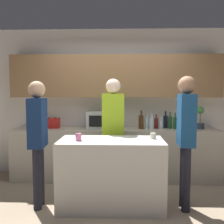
% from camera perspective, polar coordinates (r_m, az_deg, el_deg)
% --- Properties ---
extents(ground_plane, '(14.00, 14.00, 0.00)m').
position_cam_1_polar(ground_plane, '(3.57, 0.11, -21.41)').
color(ground_plane, gray).
extents(back_wall, '(6.40, 0.40, 2.70)m').
position_cam_1_polar(back_wall, '(4.86, 0.80, 4.30)').
color(back_wall, silver).
rests_on(back_wall, ground_plane).
extents(back_counter, '(3.60, 0.62, 0.90)m').
position_cam_1_polar(back_counter, '(4.73, 0.71, -9.04)').
color(back_counter, '#B7AD99').
rests_on(back_counter, ground_plane).
extents(kitchen_island, '(1.39, 0.69, 0.92)m').
position_cam_1_polar(kitchen_island, '(3.62, -0.15, -13.18)').
color(kitchen_island, beige).
rests_on(kitchen_island, ground_plane).
extents(microwave, '(0.52, 0.39, 0.30)m').
position_cam_1_polar(microwave, '(4.67, -2.23, -1.74)').
color(microwave, '#B7BABC').
rests_on(microwave, back_counter).
extents(toaster, '(0.26, 0.16, 0.18)m').
position_cam_1_polar(toaster, '(4.83, -12.89, -2.36)').
color(toaster, '#B21E19').
rests_on(toaster, back_counter).
extents(potted_plant, '(0.14, 0.14, 0.39)m').
position_cam_1_polar(potted_plant, '(4.86, 18.66, -1.17)').
color(potted_plant, '#333D4C').
rests_on(potted_plant, back_counter).
extents(bottle_0, '(0.09, 0.09, 0.33)m').
position_cam_1_polar(bottle_0, '(4.62, 6.35, -2.14)').
color(bottle_0, '#472814').
rests_on(bottle_0, back_counter).
extents(bottle_1, '(0.07, 0.07, 0.28)m').
position_cam_1_polar(bottle_1, '(4.66, 7.62, -2.35)').
color(bottle_1, silver).
rests_on(bottle_1, back_counter).
extents(bottle_2, '(0.08, 0.08, 0.28)m').
position_cam_1_polar(bottle_2, '(4.60, 8.65, -2.44)').
color(bottle_2, silver).
rests_on(bottle_2, back_counter).
extents(bottle_3, '(0.08, 0.08, 0.25)m').
position_cam_1_polar(bottle_3, '(4.73, 9.58, -2.39)').
color(bottle_3, maroon).
rests_on(bottle_3, back_counter).
extents(bottle_4, '(0.07, 0.07, 0.23)m').
position_cam_1_polar(bottle_4, '(4.68, 10.67, -2.59)').
color(bottle_4, silver).
rests_on(bottle_4, back_counter).
extents(bottle_5, '(0.08, 0.08, 0.31)m').
position_cam_1_polar(bottle_5, '(4.80, 11.56, -2.06)').
color(bottle_5, black).
rests_on(bottle_5, back_counter).
extents(bottle_6, '(0.07, 0.07, 0.29)m').
position_cam_1_polar(bottle_6, '(4.76, 12.53, -2.19)').
color(bottle_6, '#194723').
rests_on(bottle_6, back_counter).
extents(bottle_7, '(0.06, 0.06, 0.29)m').
position_cam_1_polar(bottle_7, '(4.73, 13.57, -2.29)').
color(bottle_7, '#194723').
rests_on(bottle_7, back_counter).
extents(cup_0, '(0.08, 0.08, 0.09)m').
position_cam_1_polar(cup_0, '(3.46, -7.31, -5.43)').
color(cup_0, pink).
rests_on(cup_0, kitchen_island).
extents(cup_1, '(0.08, 0.08, 0.08)m').
position_cam_1_polar(cup_1, '(3.61, 8.94, -5.14)').
color(cup_1, beige).
rests_on(cup_1, kitchen_island).
extents(person_left, '(0.34, 0.23, 1.75)m').
position_cam_1_polar(person_left, '(4.08, 0.26, -2.59)').
color(person_left, black).
rests_on(person_left, ground_plane).
extents(person_center, '(0.23, 0.35, 1.75)m').
position_cam_1_polar(person_center, '(3.54, 15.82, -3.84)').
color(person_center, black).
rests_on(person_center, ground_plane).
extents(person_right, '(0.22, 0.35, 1.69)m').
position_cam_1_polar(person_right, '(3.61, -15.87, -4.38)').
color(person_right, black).
rests_on(person_right, ground_plane).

